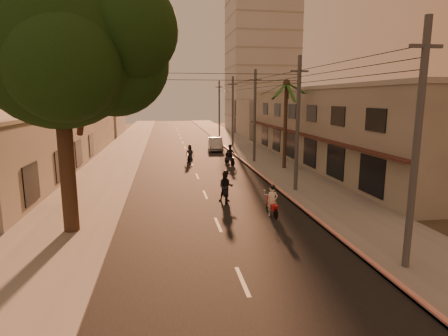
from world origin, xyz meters
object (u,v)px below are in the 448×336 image
(scooter_red, at_px, (272,202))
(scooter_mid_b, at_px, (230,156))
(broadleaf_tree, at_px, (68,47))
(scooter_mid_a, at_px, (226,187))
(palm_tree, at_px, (286,88))
(parked_car, at_px, (215,144))
(scooter_far_a, at_px, (190,154))

(scooter_red, xyz_separation_m, scooter_mid_b, (0.42, 15.76, 0.15))
(broadleaf_tree, xyz_separation_m, scooter_mid_a, (7.70, 4.11, -7.58))
(palm_tree, xyz_separation_m, parked_car, (-4.47, 13.00, -6.38))
(palm_tree, bearing_deg, broadleaf_tree, -136.52)
(broadleaf_tree, height_order, parked_car, broadleaf_tree)
(parked_car, bearing_deg, scooter_far_a, -111.24)
(palm_tree, bearing_deg, scooter_red, -110.68)
(palm_tree, relative_size, scooter_far_a, 4.74)
(broadleaf_tree, xyz_separation_m, scooter_mid_b, (10.16, 16.70, -7.58))
(scooter_mid_b, bearing_deg, scooter_mid_a, -116.81)
(scooter_mid_a, bearing_deg, scooter_red, -48.15)
(palm_tree, bearing_deg, scooter_far_a, 146.92)
(scooter_red, height_order, parked_car, scooter_red)
(broadleaf_tree, bearing_deg, parked_car, 69.31)
(broadleaf_tree, height_order, scooter_far_a, broadleaf_tree)
(scooter_red, bearing_deg, scooter_far_a, 97.27)
(scooter_far_a, bearing_deg, broadleaf_tree, -94.95)
(scooter_mid_a, height_order, parked_car, scooter_mid_a)
(palm_tree, distance_m, parked_car, 15.15)
(scooter_mid_a, distance_m, scooter_mid_b, 12.83)
(broadleaf_tree, bearing_deg, palm_tree, 43.48)
(palm_tree, height_order, scooter_mid_a, palm_tree)
(scooter_red, bearing_deg, scooter_mid_b, 85.68)
(scooter_mid_b, distance_m, scooter_far_a, 4.38)
(scooter_mid_b, height_order, parked_car, scooter_mid_b)
(scooter_mid_b, xyz_separation_m, scooter_far_a, (-3.65, 2.43, -0.12))
(broadleaf_tree, height_order, palm_tree, broadleaf_tree)
(scooter_mid_a, bearing_deg, palm_tree, 63.80)
(broadleaf_tree, xyz_separation_m, scooter_far_a, (6.51, 19.13, -7.69))
(scooter_far_a, relative_size, parked_car, 0.36)
(scooter_red, height_order, scooter_far_a, scooter_far_a)
(broadleaf_tree, xyz_separation_m, scooter_red, (9.74, 0.94, -7.72))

